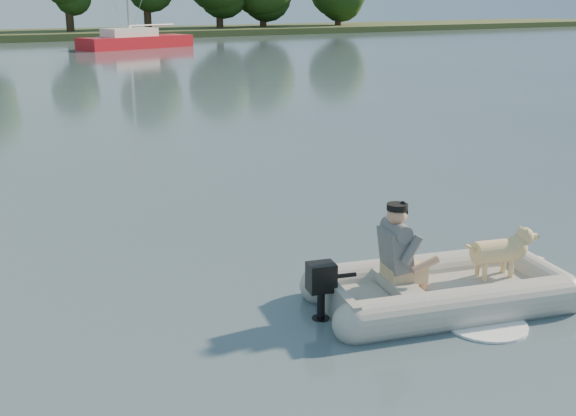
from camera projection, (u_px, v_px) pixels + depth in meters
water at (371, 309)px, 8.61m from camera, size 160.00×160.00×0.00m
dinghy at (451, 256)px, 8.67m from camera, size 5.38×4.40×1.38m
man at (397, 246)px, 8.46m from camera, size 0.84×0.77×1.07m
dog at (495, 255)px, 8.92m from camera, size 0.98×0.53×0.62m
outboard_motor at (321, 294)px, 8.28m from camera, size 0.47×0.37×0.79m
sailboat at (135, 41)px, 51.91m from camera, size 8.82×4.80×11.62m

